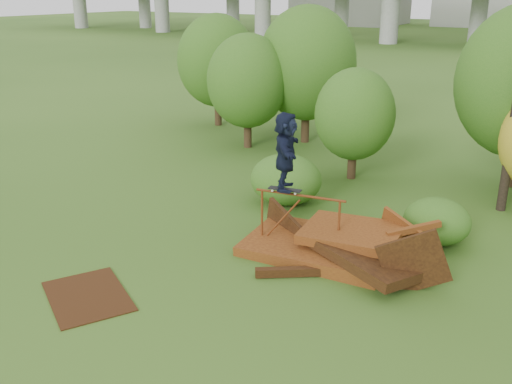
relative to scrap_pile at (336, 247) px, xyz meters
The scene contains 12 objects.
ground 2.87m from the scrap_pile, 115.12° to the right, with size 240.00×240.00×0.00m, color #2D5116.
scrap_pile is the anchor object (origin of this frame).
grind_rail 1.29m from the scrap_pile, behind, with size 2.33×0.45×1.59m.
skateboard 1.94m from the scrap_pile, behind, with size 0.88×0.37×0.09m.
skater 2.72m from the scrap_pile, behind, with size 1.82×0.58×1.96m, color black.
flat_plate 6.05m from the scrap_pile, 130.11° to the right, with size 2.24×1.60×0.03m, color #371D0B.
tree_0 11.29m from the scrap_pile, 134.45° to the left, with size 3.38×3.38×4.77m.
tree_1 12.05m from the scrap_pile, 121.27° to the left, with size 4.20×4.20×5.85m.
tree_2 6.95m from the scrap_pile, 109.81° to the left, with size 2.79×2.79×3.94m.
tree_6 15.70m from the scrap_pile, 136.63° to the left, with size 3.84×3.84×5.37m.
shrub_left 4.16m from the scrap_pile, 137.11° to the left, with size 2.29×2.11×1.58m, color #225216.
shrub_right 2.98m from the scrap_pile, 51.59° to the left, with size 1.76×1.62×1.25m, color #225216.
Camera 1 is at (6.38, -9.48, 6.47)m, focal length 40.00 mm.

